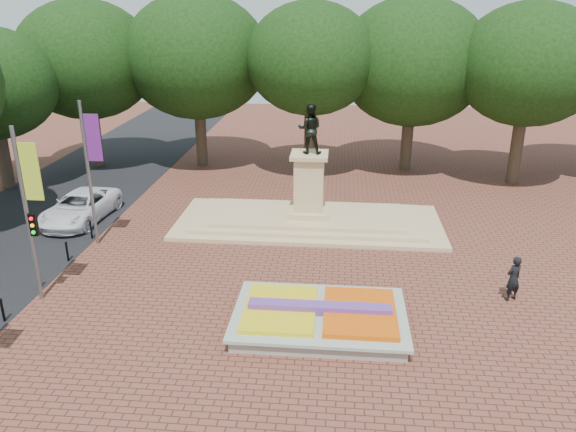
% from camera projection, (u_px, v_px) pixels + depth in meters
% --- Properties ---
extents(ground, '(90.00, 90.00, 0.00)m').
position_uv_depth(ground, '(297.00, 298.00, 22.57)').
color(ground, brown).
rests_on(ground, ground).
extents(asphalt_street, '(9.00, 90.00, 0.02)m').
position_uv_depth(asphalt_street, '(11.00, 235.00, 28.53)').
color(asphalt_street, black).
rests_on(asphalt_street, ground).
extents(flower_bed, '(6.30, 4.30, 0.91)m').
position_uv_depth(flower_bed, '(320.00, 317.00, 20.49)').
color(flower_bed, gray).
rests_on(flower_bed, ground).
extents(monument, '(14.00, 6.00, 6.40)m').
position_uv_depth(monument, '(309.00, 209.00, 29.69)').
color(monument, tan).
rests_on(monument, ground).
extents(tree_row_back, '(44.80, 8.80, 10.43)m').
position_uv_depth(tree_row_back, '(355.00, 74.00, 36.70)').
color(tree_row_back, '#3A2C1F').
rests_on(tree_row_back, ground).
extents(banner_poles, '(0.88, 11.17, 7.00)m').
position_uv_depth(banner_poles, '(25.00, 211.00, 20.85)').
color(banner_poles, slate).
rests_on(banner_poles, ground).
extents(bollard_row, '(0.12, 13.12, 0.98)m').
position_uv_depth(bollard_row, '(21.00, 292.00, 21.93)').
color(bollard_row, black).
rests_on(bollard_row, ground).
extents(van, '(2.93, 5.73, 1.55)m').
position_uv_depth(van, '(80.00, 207.00, 30.23)').
color(van, white).
rests_on(van, ground).
extents(pedestrian, '(0.82, 0.72, 1.89)m').
position_uv_depth(pedestrian, '(513.00, 278.00, 22.09)').
color(pedestrian, black).
rests_on(pedestrian, ground).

